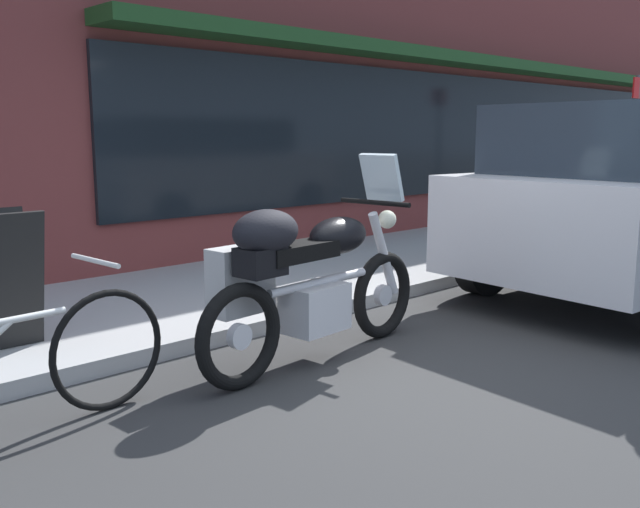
{
  "coord_description": "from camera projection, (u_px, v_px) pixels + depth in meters",
  "views": [
    {
      "loc": [
        -3.5,
        -2.65,
        1.55
      ],
      "look_at": [
        -0.1,
        0.87,
        0.7
      ],
      "focal_mm": 38.82,
      "sensor_mm": 36.0,
      "label": 1
    }
  ],
  "objects": [
    {
      "name": "storefront_building",
      "position": [
        530.0,
        48.0,
        12.49
      ],
      "size": [
        24.45,
        0.9,
        6.28
      ],
      "color": "brown",
      "rests_on": "ground_plane"
    },
    {
      "name": "sidewalk_curb",
      "position": [
        612.0,
        217.0,
        12.56
      ],
      "size": [
        30.0,
        2.47,
        0.12
      ],
      "color": "#A2A2A2",
      "rests_on": "ground_plane"
    },
    {
      "name": "parking_sign_pole",
      "position": [
        634.0,
        136.0,
        11.01
      ],
      "size": [
        0.44,
        0.07,
        2.34
      ],
      "color": "#59595B",
      "rests_on": "sidewalk_curb"
    },
    {
      "name": "ground_plane",
      "position": [
        423.0,
        373.0,
        4.54
      ],
      "size": [
        80.0,
        80.0,
        0.0
      ],
      "primitive_type": "plane",
      "color": "#313131"
    },
    {
      "name": "parked_bicycle",
      "position": [
        11.0,
        368.0,
        3.5
      ],
      "size": [
        1.77,
        0.48,
        0.94
      ],
      "color": "black",
      "rests_on": "ground_plane"
    },
    {
      "name": "touring_motorcycle",
      "position": [
        303.0,
        276.0,
        4.64
      ],
      "size": [
        2.14,
        0.62,
        1.41
      ],
      "color": "black",
      "rests_on": "ground_plane"
    }
  ]
}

